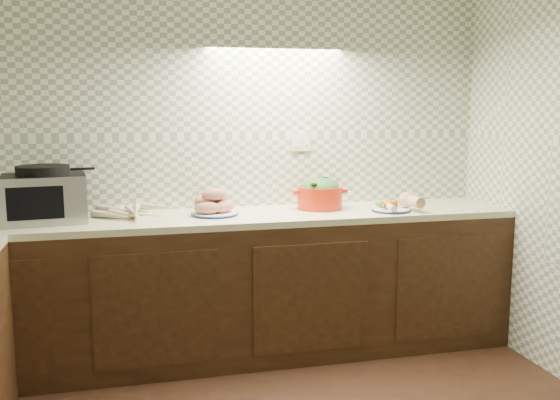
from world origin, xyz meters
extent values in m
cube|color=gray|center=(0.00, 1.78, 1.30)|extent=(3.60, 0.05, 2.60)
cube|color=beige|center=(0.55, 1.79, 1.32)|extent=(0.13, 0.01, 0.12)
cube|color=black|center=(0.00, 1.50, 0.43)|extent=(3.60, 0.60, 0.86)
cube|color=beige|center=(0.00, 1.50, 0.88)|extent=(3.60, 0.60, 0.04)
cube|color=black|center=(-1.05, 1.54, 1.04)|extent=(0.49, 0.39, 0.27)
cube|color=#96969A|center=(-1.03, 1.37, 1.04)|extent=(0.45, 0.06, 0.27)
cube|color=black|center=(-1.03, 1.37, 1.04)|extent=(0.29, 0.04, 0.18)
cylinder|color=black|center=(-1.05, 1.54, 1.20)|extent=(0.33, 0.33, 0.05)
cone|color=beige|center=(-0.71, 1.53, 0.93)|extent=(0.15, 0.25, 0.06)
cone|color=beige|center=(-0.59, 1.48, 0.92)|extent=(0.19, 0.22, 0.04)
cone|color=beige|center=(-0.47, 1.47, 0.92)|extent=(0.11, 0.22, 0.05)
cone|color=beige|center=(-0.66, 1.53, 0.93)|extent=(0.09, 0.23, 0.06)
cone|color=beige|center=(-0.44, 1.54, 0.93)|extent=(0.18, 0.19, 0.05)
cone|color=beige|center=(-0.48, 1.46, 0.92)|extent=(0.18, 0.24, 0.04)
cone|color=beige|center=(-0.63, 1.47, 0.93)|extent=(0.06, 0.24, 0.05)
cone|color=beige|center=(-0.50, 1.62, 0.93)|extent=(0.21, 0.19, 0.06)
cone|color=beige|center=(-0.50, 1.47, 0.95)|extent=(0.20, 0.14, 0.06)
cone|color=beige|center=(-0.63, 1.55, 0.94)|extent=(0.25, 0.12, 0.05)
cone|color=beige|center=(-0.70, 1.58, 0.95)|extent=(0.10, 0.22, 0.04)
cone|color=beige|center=(-0.66, 1.52, 0.95)|extent=(0.06, 0.26, 0.05)
cylinder|color=#121E42|center=(-0.07, 1.51, 0.91)|extent=(0.29, 0.29, 0.01)
cylinder|color=white|center=(-0.07, 1.51, 0.91)|extent=(0.27, 0.27, 0.02)
ellipsoid|color=tan|center=(-0.12, 1.47, 0.95)|extent=(0.18, 0.14, 0.07)
ellipsoid|color=tan|center=(-0.01, 1.50, 0.95)|extent=(0.18, 0.14, 0.07)
ellipsoid|color=tan|center=(-0.09, 1.56, 0.95)|extent=(0.18, 0.14, 0.07)
ellipsoid|color=tan|center=(-0.12, 1.52, 0.99)|extent=(0.18, 0.14, 0.07)
ellipsoid|color=tan|center=(-0.05, 1.56, 0.99)|extent=(0.18, 0.14, 0.07)
ellipsoid|color=tan|center=(-0.07, 1.50, 1.03)|extent=(0.18, 0.14, 0.07)
cylinder|color=black|center=(-0.09, 1.63, 0.93)|extent=(0.17, 0.17, 0.06)
sphere|color=maroon|center=(-0.11, 1.63, 0.99)|extent=(0.09, 0.09, 0.09)
sphere|color=silver|center=(-0.06, 1.64, 0.98)|extent=(0.05, 0.05, 0.05)
cylinder|color=red|center=(0.62, 1.58, 0.97)|extent=(0.30, 0.30, 0.15)
cube|color=red|center=(0.46, 1.59, 1.01)|extent=(0.04, 0.06, 0.02)
cube|color=red|center=(0.78, 1.58, 1.01)|extent=(0.04, 0.06, 0.02)
ellipsoid|color=#356829|center=(0.62, 1.58, 1.03)|extent=(0.26, 0.26, 0.14)
cylinder|color=#121E42|center=(1.03, 1.38, 0.91)|extent=(0.25, 0.25, 0.01)
cylinder|color=white|center=(1.03, 1.38, 0.91)|extent=(0.23, 0.23, 0.02)
cone|color=orange|center=(0.99, 1.40, 0.93)|extent=(0.11, 0.13, 0.03)
cone|color=orange|center=(1.00, 1.41, 0.93)|extent=(0.10, 0.13, 0.03)
cone|color=orange|center=(1.01, 1.41, 0.93)|extent=(0.12, 0.12, 0.03)
cone|color=orange|center=(1.01, 1.39, 0.95)|extent=(0.12, 0.12, 0.03)
cone|color=orange|center=(1.02, 1.38, 0.95)|extent=(0.11, 0.13, 0.03)
cone|color=orange|center=(1.03, 1.40, 0.95)|extent=(0.10, 0.13, 0.03)
cylinder|color=beige|center=(1.00, 1.34, 0.94)|extent=(0.05, 0.16, 0.04)
cylinder|color=#388738|center=(0.99, 1.46, 0.94)|extent=(0.05, 0.10, 0.04)
camera|label=1|loc=(-0.59, -2.21, 1.57)|focal=40.00mm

